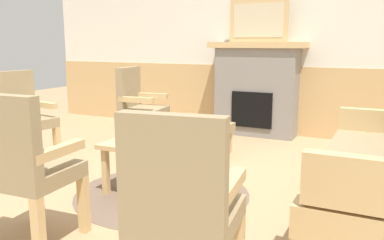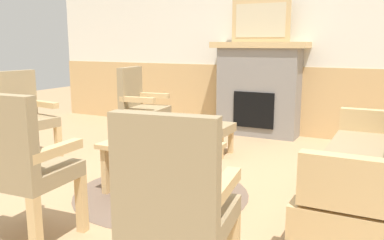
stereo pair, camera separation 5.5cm
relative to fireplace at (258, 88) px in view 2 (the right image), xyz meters
The scene contains 13 objects.
ground_plane 2.44m from the fireplace, 90.00° to the right, with size 14.00×14.00×0.00m, color tan.
wall_back 0.70m from the fireplace, 90.00° to the left, with size 7.20×0.14×2.70m.
fireplace is the anchor object (origin of this frame).
framed_picture 0.91m from the fireplace, 90.00° to the left, with size 0.80×0.04×0.56m.
couch 2.80m from the fireplace, 54.87° to the right, with size 0.70×1.80×0.98m.
coffee_table 2.55m from the fireplace, 90.43° to the right, with size 0.96×0.56×0.44m.
round_rug 2.62m from the fireplace, 90.43° to the right, with size 1.48×1.48×0.01m, color brown.
book_on_table 2.60m from the fireplace, 90.34° to the right, with size 0.23×0.17×0.03m, color #33663D.
footstool 1.27m from the fireplace, 95.95° to the right, with size 0.40×0.40×0.36m.
armchair_near_fireplace 1.68m from the fireplace, 129.65° to the right, with size 0.53×0.53×0.98m.
armchair_by_window_left 3.01m from the fireplace, 126.01° to the right, with size 0.54×0.54×0.98m.
armchair_front_left 3.91m from the fireplace, 77.49° to the right, with size 0.54×0.54×0.98m.
armchair_front_center 3.69m from the fireplace, 94.96° to the right, with size 0.51×0.51×0.98m.
Camera 2 is at (1.71, -2.99, 1.27)m, focal length 37.91 mm.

